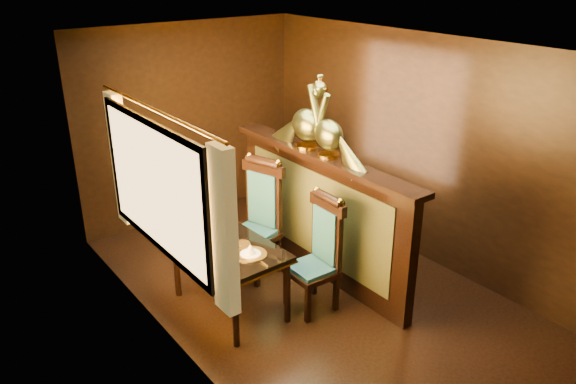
% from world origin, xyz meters
% --- Properties ---
extents(ground, '(5.00, 5.00, 0.00)m').
position_xyz_m(ground, '(0.00, 0.00, 0.00)').
color(ground, black).
rests_on(ground, ground).
extents(room_shell, '(3.04, 5.04, 2.52)m').
position_xyz_m(room_shell, '(-0.09, 0.02, 1.58)').
color(room_shell, black).
rests_on(room_shell, ground).
extents(partition, '(0.26, 2.70, 1.36)m').
position_xyz_m(partition, '(0.32, 0.30, 0.71)').
color(partition, black).
rests_on(partition, ground).
extents(dining_table, '(0.77, 1.22, 0.90)m').
position_xyz_m(dining_table, '(-0.82, 0.28, 0.63)').
color(dining_table, black).
rests_on(dining_table, ground).
extents(chair_left, '(0.44, 0.48, 1.19)m').
position_xyz_m(chair_left, '(-0.08, -0.20, 0.62)').
color(chair_left, black).
rests_on(chair_left, ground).
extents(chair_right, '(0.59, 0.61, 1.30)m').
position_xyz_m(chair_right, '(-0.16, 0.72, 0.68)').
color(chair_right, black).
rests_on(chair_right, ground).
extents(peacock_left, '(0.23, 0.62, 0.74)m').
position_xyz_m(peacock_left, '(0.33, 0.19, 1.73)').
color(peacock_left, '#1A4E3B').
rests_on(peacock_left, partition).
extents(peacock_right, '(0.25, 0.67, 0.80)m').
position_xyz_m(peacock_right, '(0.33, 0.54, 1.76)').
color(peacock_right, '#1A4E3B').
rests_on(peacock_right, partition).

